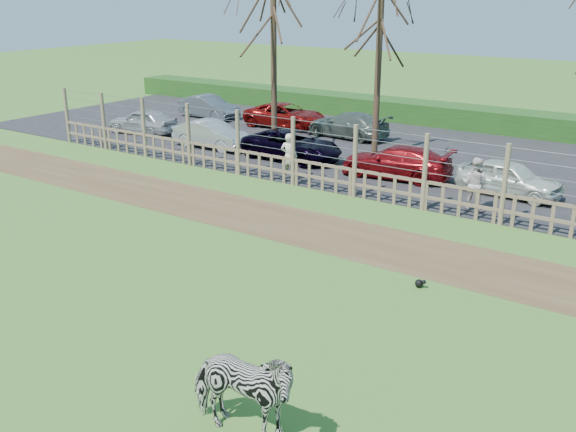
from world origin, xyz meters
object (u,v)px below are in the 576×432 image
Objects in this scene: zebra at (242,392)px; visitor_a at (289,156)px; tree_left at (273,17)px; crow at (420,283)px; car_3 at (397,162)px; car_7 at (209,107)px; car_9 at (348,125)px; car_4 at (509,178)px; car_8 at (286,115)px; car_2 at (292,145)px; tree_mid at (380,38)px; visitor_b at (475,184)px; car_1 at (211,134)px; car_0 at (143,121)px.

visitor_a reaches higher than zebra.
tree_left reaches higher than crow.
car_7 is at bearing -115.92° from car_3.
car_9 is (1.80, 3.51, -4.98)m from tree_left.
car_4 and car_8 have the same top height.
crow is 9.46m from car_3.
visitor_a reaches higher than crow.
visitor_a is at bearing -145.73° from car_2.
car_8 is (-13.24, 13.79, 0.53)m from crow.
visitor_a is 7.73m from car_9.
car_3 is (4.76, -0.09, 0.00)m from car_2.
tree_mid is at bearing -42.69° from car_2.
zebra is 1.12× the size of visitor_b.
car_7 is at bearing 87.64° from car_8.
tree_left is at bearing 23.45° from zebra.
car_3 is (2.21, -2.60, -4.23)m from tree_mid.
car_1 is at bearing -141.40° from tree_left.
car_4 is (-0.19, 15.04, -0.18)m from zebra.
tree_mid is 3.96× the size of visitor_a.
car_0 is 9.99m from car_9.
tree_mid reaches higher than car_8.
car_2 is 1.04× the size of car_3.
car_3 and car_4 have the same top height.
car_2 is at bearing 95.58° from car_4.
tree_left reaches higher than car_8.
car_2 and car_9 have the same top height.
visitor_a is at bearing -57.91° from car_3.
visitor_b is at bearing -126.58° from car_8.
tree_mid is at bearing 74.02° from car_4.
crow is at bearing -41.46° from tree_left.
car_3 is at bearing 118.43° from crow.
car_1 is at bearing 77.70° from car_0.
car_4 is at bearing -177.55° from visitor_a.
tree_left is 4.67m from tree_mid.
visitor_b reaches higher than car_8.
tree_left is 1.82× the size of car_2.
car_1 is at bearing 31.55° from zebra.
car_4 reaches higher than crow.
crow is at bearing -172.16° from car_4.
car_4 is 13.95m from car_8.
visitor_a reaches higher than car_7.
tree_left is at bearing 93.63° from car_0.
car_1 and car_2 have the same top height.
car_8 is at bearing 156.16° from tree_mid.
crow is at bearing 23.45° from car_3.
crow is at bearing 103.17° from visitor_b.
tree_mid reaches higher than car_4.
car_2 is at bearing 20.87° from zebra.
visitor_a is at bearing -150.12° from car_8.
car_9 is at bearing -34.64° from visitor_b.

